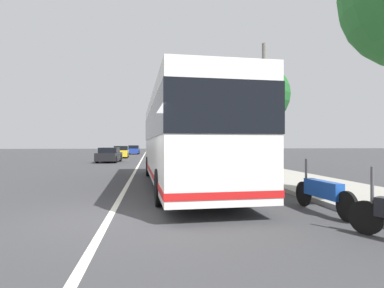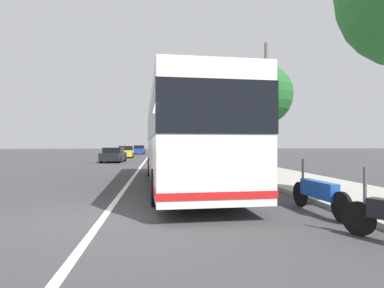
# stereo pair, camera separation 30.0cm
# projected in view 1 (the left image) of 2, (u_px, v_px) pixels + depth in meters

# --- Properties ---
(ground_plane) EXTENTS (220.00, 220.00, 0.00)m
(ground_plane) POSITION_uv_depth(u_px,v_px,m) (109.00, 218.00, 6.96)
(ground_plane) COLOR #38383A
(sidewalk_curb) EXTENTS (110.00, 3.60, 0.14)m
(sidewalk_curb) POSITION_uv_depth(u_px,v_px,m) (263.00, 172.00, 17.85)
(sidewalk_curb) COLOR #9E998E
(sidewalk_curb) RESTS_ON ground
(lane_divider_line) EXTENTS (110.00, 0.16, 0.01)m
(lane_divider_line) POSITION_uv_depth(u_px,v_px,m) (133.00, 175.00, 16.88)
(lane_divider_line) COLOR silver
(lane_divider_line) RESTS_ON ground
(coach_bus) EXTENTS (12.53, 3.12, 3.47)m
(coach_bus) POSITION_uv_depth(u_px,v_px,m) (182.00, 136.00, 12.52)
(coach_bus) COLOR silver
(coach_bus) RESTS_ON ground
(motorcycle_nearest_curb) EXTENTS (2.39, 0.31, 1.28)m
(motorcycle_nearest_curb) POSITION_uv_depth(u_px,v_px,m) (323.00, 192.00, 7.55)
(motorcycle_nearest_curb) COLOR black
(motorcycle_nearest_curb) RESTS_ON ground
(car_side_street) EXTENTS (4.21, 1.87, 1.45)m
(car_side_street) POSITION_uv_depth(u_px,v_px,m) (121.00, 152.00, 38.04)
(car_side_street) COLOR gold
(car_side_street) RESTS_ON ground
(car_behind_bus) EXTENTS (4.04, 2.05, 1.35)m
(car_behind_bus) POSITION_uv_depth(u_px,v_px,m) (109.00, 155.00, 28.56)
(car_behind_bus) COLOR black
(car_behind_bus) RESTS_ON ground
(car_ahead_same_lane) EXTENTS (3.98, 1.92, 1.46)m
(car_ahead_same_lane) POSITION_uv_depth(u_px,v_px,m) (134.00, 150.00, 51.68)
(car_ahead_same_lane) COLOR navy
(car_ahead_same_lane) RESTS_ON ground
(roadside_tree_mid_block) EXTENTS (3.80, 3.80, 6.67)m
(roadside_tree_mid_block) POSITION_uv_depth(u_px,v_px,m) (259.00, 95.00, 19.55)
(roadside_tree_mid_block) COLOR brown
(roadside_tree_mid_block) RESTS_ON ground
(utility_pole) EXTENTS (0.32, 0.32, 7.60)m
(utility_pole) POSITION_uv_depth(u_px,v_px,m) (265.00, 108.00, 18.32)
(utility_pole) COLOR slate
(utility_pole) RESTS_ON ground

